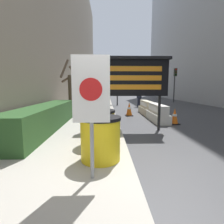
{
  "coord_description": "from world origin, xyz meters",
  "views": [
    {
      "loc": [
        -0.51,
        -2.85,
        1.59
      ],
      "look_at": [
        -0.21,
        6.37,
        0.32
      ],
      "focal_mm": 28.0,
      "sensor_mm": 36.0,
      "label": 1
    }
  ],
  "objects": [
    {
      "name": "barrel_drum_foreground",
      "position": [
        -0.63,
        0.51,
        0.6
      ],
      "size": [
        0.81,
        0.81,
        0.88
      ],
      "color": "yellow",
      "rests_on": "sidewalk_left"
    },
    {
      "name": "traffic_cone_near",
      "position": [
        2.76,
        10.66,
        0.3
      ],
      "size": [
        0.35,
        0.35,
        0.62
      ],
      "color": "black",
      "rests_on": "ground_plane"
    },
    {
      "name": "traffic_light_far_side",
      "position": [
        7.0,
        16.28,
        2.7
      ],
      "size": [
        0.28,
        0.45,
        3.71
      ],
      "color": "#2D2D30",
      "rests_on": "ground_plane"
    },
    {
      "name": "warning_sign",
      "position": [
        -0.74,
        -0.23,
        1.45
      ],
      "size": [
        0.56,
        0.08,
        1.91
      ],
      "color": "gray",
      "rests_on": "sidewalk_left"
    },
    {
      "name": "barrel_drum_middle",
      "position": [
        -0.69,
        1.55,
        0.6
      ],
      "size": [
        0.81,
        0.81,
        0.88
      ],
      "color": "yellow",
      "rests_on": "sidewalk_left"
    },
    {
      "name": "bare_tree",
      "position": [
        -2.34,
        6.53,
        1.64
      ],
      "size": [
        1.54,
        1.51,
        2.98
      ],
      "color": "#4C3D2D",
      "rests_on": "sidewalk_left"
    },
    {
      "name": "pedestrian_worker",
      "position": [
        2.27,
        11.88,
        0.94
      ],
      "size": [
        0.46,
        0.32,
        1.59
      ],
      "rotation": [
        0.0,
        0.0,
        2.96
      ],
      "color": "#23283D",
      "rests_on": "ground_plane"
    },
    {
      "name": "traffic_cone_far",
      "position": [
        2.51,
        4.66,
        0.35
      ],
      "size": [
        0.4,
        0.4,
        0.72
      ],
      "color": "black",
      "rests_on": "ground_plane"
    },
    {
      "name": "jersey_barrier_white",
      "position": [
        1.97,
        5.43,
        0.36
      ],
      "size": [
        0.64,
        2.14,
        0.82
      ],
      "color": "silver",
      "rests_on": "ground_plane"
    },
    {
      "name": "sidewalk_left",
      "position": [
        -1.61,
        0.0,
        0.08
      ],
      "size": [
        3.22,
        56.0,
        0.16
      ],
      "color": "#A39E93",
      "rests_on": "ground_plane"
    },
    {
      "name": "hedge_strip",
      "position": [
        -2.62,
        3.25,
        0.58
      ],
      "size": [
        0.9,
        5.38,
        0.84
      ],
      "color": "#284C23",
      "rests_on": "sidewalk_left"
    },
    {
      "name": "traffic_cone_mid",
      "position": [
        0.81,
        7.09,
        0.39
      ],
      "size": [
        0.44,
        0.44,
        0.79
      ],
      "color": "black",
      "rests_on": "ground_plane"
    },
    {
      "name": "traffic_light_near_curb",
      "position": [
        0.5,
        13.07,
        2.63
      ],
      "size": [
        0.28,
        0.44,
        3.62
      ],
      "color": "#2D2D30",
      "rests_on": "ground_plane"
    },
    {
      "name": "message_board",
      "position": [
        0.45,
        3.6,
        1.99
      ],
      "size": [
        2.72,
        0.36,
        2.7
      ],
      "color": "black",
      "rests_on": "ground_plane"
    },
    {
      "name": "ground_plane",
      "position": [
        0.0,
        0.0,
        0.0
      ],
      "size": [
        120.0,
        120.0,
        0.0
      ],
      "primitive_type": "plane",
      "color": "#3F3F42"
    },
    {
      "name": "jersey_barrier_cream",
      "position": [
        1.97,
        7.8,
        0.36
      ],
      "size": [
        0.62,
        2.16,
        0.81
      ],
      "color": "beige",
      "rests_on": "ground_plane"
    }
  ]
}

